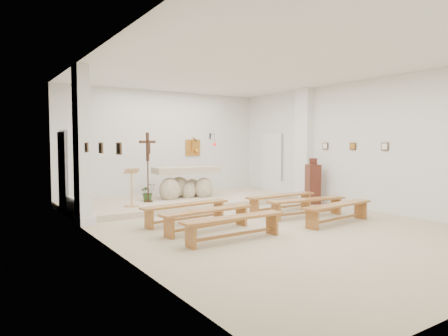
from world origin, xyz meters
TOP-DOWN VIEW (x-y plane):
  - ground at (0.00, 0.00)m, footprint 7.00×10.00m
  - wall_left at (-3.49, 0.00)m, footprint 0.02×10.00m
  - wall_right at (3.49, 0.00)m, footprint 0.02×10.00m
  - wall_back at (0.00, 4.99)m, footprint 7.00×0.02m
  - ceiling at (0.00, 0.00)m, footprint 7.00×10.00m
  - sanctuary_platform at (0.00, 3.50)m, footprint 6.98×3.00m
  - pilaster_left at (-3.37, 2.00)m, footprint 0.26×0.55m
  - pilaster_right at (3.37, 2.00)m, footprint 0.26×0.55m
  - gold_wall_relief at (1.05, 4.96)m, footprint 0.55×0.04m
  - sanctuary_lamp at (1.75, 4.71)m, footprint 0.11×0.36m
  - station_frame_left_front at (-3.47, -0.80)m, footprint 0.03×0.20m
  - station_frame_left_mid at (-3.47, 0.20)m, footprint 0.03×0.20m
  - station_frame_left_rear at (-3.47, 1.20)m, footprint 0.03×0.20m
  - station_frame_right_front at (3.47, -0.80)m, footprint 0.03×0.20m
  - station_frame_right_mid at (3.47, 0.20)m, footprint 0.03×0.20m
  - station_frame_right_rear at (3.47, 1.20)m, footprint 0.03×0.20m
  - radiator_left at (-3.43, 2.70)m, footprint 0.10×0.85m
  - radiator_right at (3.43, 2.70)m, footprint 0.10×0.85m
  - altar at (0.09, 3.70)m, footprint 2.05×0.98m
  - lectern at (-1.91, 2.89)m, footprint 0.39×0.34m
  - crucifix_stand at (-1.24, 3.41)m, footprint 0.57×0.27m
  - potted_plant at (-1.13, 3.71)m, footprint 0.46×0.40m
  - donation_pedestal at (3.10, 1.33)m, footprint 0.47×0.47m
  - bench_left_front at (-1.41, 0.82)m, footprint 2.17×0.54m
  - bench_right_front at (1.41, 0.82)m, footprint 2.16×0.42m
  - bench_left_second at (-1.41, -0.13)m, footprint 2.17×0.58m
  - bench_right_second at (1.41, -0.13)m, footprint 2.17×0.55m
  - bench_left_third at (-1.41, -1.09)m, footprint 2.15×0.39m
  - bench_right_third at (1.41, -1.09)m, footprint 2.17×0.59m

SIDE VIEW (x-z plane):
  - ground at x=0.00m, z-range 0.00..0.00m
  - sanctuary_platform at x=0.00m, z-range 0.00..0.15m
  - radiator_left at x=-3.43m, z-range 0.01..0.53m
  - radiator_right at x=3.43m, z-range 0.01..0.53m
  - bench_left_front at x=-1.41m, z-range 0.11..0.57m
  - bench_right_front at x=1.41m, z-range 0.11..0.57m
  - bench_left_second at x=-1.41m, z-range 0.11..0.57m
  - bench_right_second at x=1.41m, z-range 0.11..0.57m
  - bench_left_third at x=-1.41m, z-range 0.11..0.57m
  - bench_right_third at x=1.41m, z-range 0.11..0.57m
  - potted_plant at x=-1.13m, z-range 0.15..0.64m
  - altar at x=0.09m, z-range 0.03..1.05m
  - donation_pedestal at x=3.10m, z-range -0.08..1.28m
  - lectern at x=-1.91m, z-range 0.14..1.17m
  - crucifix_stand at x=-1.24m, z-range 0.30..2.25m
  - gold_wall_relief at x=1.05m, z-range 1.38..1.92m
  - station_frame_left_front at x=-3.47m, z-range 1.62..1.82m
  - station_frame_left_mid at x=-3.47m, z-range 1.62..1.82m
  - station_frame_left_rear at x=-3.47m, z-range 1.62..1.82m
  - station_frame_right_front at x=3.47m, z-range 1.62..1.82m
  - station_frame_right_mid at x=3.47m, z-range 1.62..1.82m
  - station_frame_right_rear at x=3.47m, z-range 1.62..1.82m
  - wall_left at x=-3.49m, z-range 0.00..3.50m
  - wall_right at x=3.49m, z-range 0.00..3.50m
  - wall_back at x=0.00m, z-range 0.00..3.50m
  - pilaster_left at x=-3.37m, z-range 0.00..3.50m
  - pilaster_right at x=3.37m, z-range 0.00..3.50m
  - sanctuary_lamp at x=1.75m, z-range 1.59..2.03m
  - ceiling at x=0.00m, z-range 3.48..3.50m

